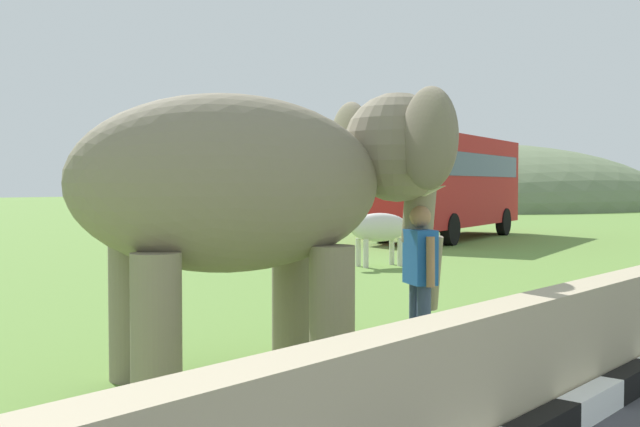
# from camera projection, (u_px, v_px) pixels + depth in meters

# --- Properties ---
(barrier_parapet) EXTENTS (28.00, 0.36, 1.00)m
(barrier_parapet) POSITION_uv_depth(u_px,v_px,m) (511.00, 369.00, 5.72)
(barrier_parapet) COLOR tan
(barrier_parapet) RESTS_ON ground_plane
(elephant) EXTENTS (4.05, 3.17, 2.85)m
(elephant) POSITION_uv_depth(u_px,v_px,m) (267.00, 187.00, 7.46)
(elephant) COLOR gray
(elephant) RESTS_ON ground_plane
(person_handler) EXTENTS (0.42, 0.58, 1.66)m
(person_handler) POSITION_uv_depth(u_px,v_px,m) (420.00, 274.00, 8.15)
(person_handler) COLOR navy
(person_handler) RESTS_ON ground_plane
(bus_red) EXTENTS (9.05, 4.11, 3.50)m
(bus_red) POSITION_uv_depth(u_px,v_px,m) (448.00, 179.00, 26.62)
(bus_red) COLOR #B21E1E
(bus_red) RESTS_ON ground_plane
(cow_near) EXTENTS (1.90, 1.14, 1.23)m
(cow_near) POSITION_uv_depth(u_px,v_px,m) (377.00, 229.00, 17.60)
(cow_near) COLOR beige
(cow_near) RESTS_ON ground_plane
(hill_east) EXTENTS (38.11, 30.49, 10.67)m
(hill_east) POSITION_uv_depth(u_px,v_px,m) (475.00, 207.00, 65.56)
(hill_east) COLOR #647552
(hill_east) RESTS_ON ground_plane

